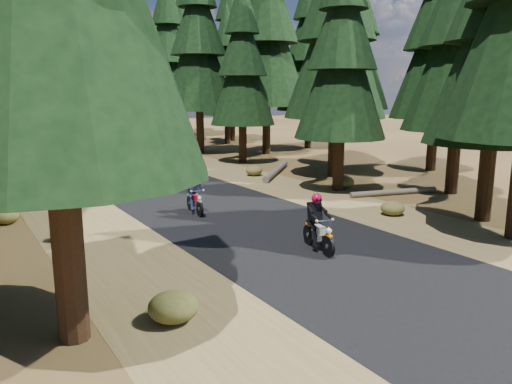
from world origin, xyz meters
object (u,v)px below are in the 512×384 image
Objects in this scene: log_near at (276,171)px; rider_follow at (195,200)px; rider_lead at (318,232)px; log_far at (394,192)px.

rider_follow is at bearing 172.02° from log_near.
log_far is at bearing -139.20° from rider_lead.
rider_lead is at bearing -164.57° from log_near.
rider_lead is (-6.22, -11.05, 0.36)m from log_near.
rider_lead reaches higher than rider_follow.
log_near is at bearing 112.95° from log_far.
rider_lead is (-7.31, -4.04, 0.40)m from log_far.
log_far is 2.39× the size of rider_follow.
log_near reaches higher than log_far.
rider_lead reaches higher than log_near.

